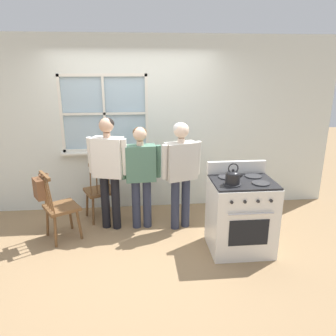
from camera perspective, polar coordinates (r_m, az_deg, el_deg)
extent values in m
plane|color=#937551|center=(4.33, -5.38, -13.97)|extent=(16.00, 16.00, 0.00)
cube|color=silver|center=(5.44, 12.56, 7.50)|extent=(2.98, 0.06, 2.70)
cube|color=silver|center=(5.42, -10.35, -1.94)|extent=(1.33, 0.06, 0.96)
cube|color=silver|center=(5.12, -11.58, 18.99)|extent=(1.33, 0.06, 0.56)
cube|color=silver|center=(5.21, -10.69, 2.59)|extent=(1.39, 0.10, 0.03)
cube|color=#9EB7C6|center=(5.18, -10.98, 9.32)|extent=(1.27, 0.01, 1.12)
cube|color=silver|center=(5.15, -11.01, 9.27)|extent=(0.04, 0.02, 1.18)
cube|color=silver|center=(5.15, -11.01, 9.27)|extent=(1.33, 0.02, 0.04)
cube|color=silver|center=(5.25, -18.12, 8.89)|extent=(0.04, 0.03, 1.18)
cube|color=silver|center=(5.13, -3.72, 9.52)|extent=(0.04, 0.03, 1.18)
cube|color=silver|center=(5.10, -11.39, 15.60)|extent=(1.33, 0.03, 0.04)
cube|color=silver|center=(5.26, -10.66, 3.12)|extent=(1.33, 0.03, 0.04)
cube|color=brown|center=(4.61, -18.04, -6.53)|extent=(0.56, 0.56, 0.04)
cylinder|color=brown|center=(4.60, -15.18, -9.51)|extent=(0.09, 0.06, 0.43)
cylinder|color=brown|center=(4.89, -16.63, -7.96)|extent=(0.06, 0.09, 0.43)
cylinder|color=brown|center=(4.52, -19.01, -10.41)|extent=(0.06, 0.09, 0.43)
cylinder|color=brown|center=(4.82, -20.24, -8.76)|extent=(0.09, 0.06, 0.43)
cylinder|color=brown|center=(4.32, -19.70, -5.02)|extent=(0.07, 0.05, 0.46)
cylinder|color=brown|center=(4.40, -20.04, -4.64)|extent=(0.07, 0.05, 0.46)
cylinder|color=brown|center=(4.48, -20.37, -4.27)|extent=(0.07, 0.05, 0.46)
cylinder|color=brown|center=(4.56, -20.69, -3.92)|extent=(0.07, 0.05, 0.46)
cylinder|color=brown|center=(4.65, -20.99, -3.58)|extent=(0.07, 0.05, 0.46)
cube|color=brown|center=(4.40, -20.70, -1.29)|extent=(0.23, 0.35, 0.04)
cube|color=brown|center=(5.04, -11.73, -3.92)|extent=(0.54, 0.53, 0.04)
cylinder|color=brown|center=(5.32, -10.36, -5.40)|extent=(0.06, 0.09, 0.43)
cylinder|color=brown|center=(5.23, -13.90, -6.03)|extent=(0.09, 0.06, 0.43)
cylinder|color=brown|center=(5.04, -9.16, -6.66)|extent=(0.09, 0.06, 0.43)
cylinder|color=brown|center=(4.95, -12.88, -7.36)|extent=(0.06, 0.09, 0.43)
cylinder|color=brown|center=(4.86, -9.27, -1.68)|extent=(0.04, 0.07, 0.46)
cylinder|color=brown|center=(4.84, -10.27, -1.85)|extent=(0.04, 0.07, 0.46)
cylinder|color=brown|center=(4.81, -11.28, -2.01)|extent=(0.04, 0.07, 0.46)
cylinder|color=brown|center=(4.79, -12.31, -2.18)|extent=(0.04, 0.07, 0.46)
cylinder|color=brown|center=(4.76, -13.34, -2.35)|extent=(0.04, 0.07, 0.46)
cube|color=brown|center=(4.74, -11.46, 0.79)|extent=(0.36, 0.19, 0.04)
cylinder|color=black|center=(4.77, -10.86, -5.83)|extent=(0.12, 0.12, 0.78)
cylinder|color=black|center=(4.72, -9.06, -6.00)|extent=(0.12, 0.12, 0.78)
cube|color=white|center=(4.52, -10.40, 1.85)|extent=(0.45, 0.32, 0.55)
cylinder|color=white|center=(4.59, -13.34, 2.18)|extent=(0.10, 0.13, 0.51)
cylinder|color=white|center=(4.42, -7.57, 1.91)|extent=(0.10, 0.13, 0.51)
cylinder|color=tan|center=(4.45, -10.62, 5.67)|extent=(0.10, 0.10, 0.07)
sphere|color=tan|center=(4.43, -10.71, 7.33)|extent=(0.20, 0.20, 0.20)
ellipsoid|color=black|center=(4.44, -10.65, 7.59)|extent=(0.20, 0.20, 0.16)
cylinder|color=#2D3347|center=(4.72, -5.58, -6.29)|extent=(0.12, 0.12, 0.72)
cylinder|color=#2D3347|center=(4.73, -3.66, -6.19)|extent=(0.12, 0.12, 0.72)
cube|color=#4C7560|center=(4.51, -4.80, 0.86)|extent=(0.42, 0.24, 0.50)
cylinder|color=#4C7560|center=(4.48, -7.89, 0.89)|extent=(0.08, 0.11, 0.47)
cylinder|color=#4C7560|center=(4.51, -1.71, 1.18)|extent=(0.08, 0.11, 0.47)
cylinder|color=beige|center=(4.44, -4.89, 4.35)|extent=(0.10, 0.10, 0.06)
sphere|color=beige|center=(4.41, -4.93, 5.92)|extent=(0.19, 0.19, 0.19)
ellipsoid|color=brown|center=(4.43, -4.95, 6.17)|extent=(0.19, 0.19, 0.15)
cylinder|color=#2D3347|center=(4.66, 1.26, -6.35)|extent=(0.12, 0.12, 0.74)
cylinder|color=#2D3347|center=(4.73, 3.08, -6.02)|extent=(0.12, 0.12, 0.74)
cube|color=beige|center=(4.48, 2.27, 1.21)|extent=(0.47, 0.33, 0.52)
cylinder|color=beige|center=(4.36, -0.59, 1.03)|extent=(0.11, 0.13, 0.48)
cylinder|color=beige|center=(4.57, 5.22, 1.75)|extent=(0.11, 0.13, 0.48)
cylinder|color=beige|center=(4.41, 2.31, 4.85)|extent=(0.10, 0.10, 0.06)
sphere|color=beige|center=(4.38, 2.33, 6.57)|extent=(0.21, 0.21, 0.21)
ellipsoid|color=silver|center=(4.39, 2.25, 6.84)|extent=(0.21, 0.21, 0.17)
cube|color=white|center=(4.22, 12.51, -8.22)|extent=(0.76, 0.64, 0.90)
cube|color=black|center=(4.05, 12.94, -2.31)|extent=(0.75, 0.61, 0.02)
cylinder|color=#2D2D30|center=(3.88, 11.13, -2.80)|extent=(0.20, 0.20, 0.02)
cylinder|color=#2D2D30|center=(3.99, 15.85, -2.58)|extent=(0.20, 0.20, 0.02)
cylinder|color=#2D2D30|center=(4.11, 10.14, -1.57)|extent=(0.20, 0.20, 0.02)
cylinder|color=#2D2D30|center=(4.21, 14.63, -1.40)|extent=(0.20, 0.20, 0.02)
cube|color=white|center=(4.28, 11.83, 0.15)|extent=(0.76, 0.06, 0.16)
cube|color=black|center=(3.98, 13.89, -10.91)|extent=(0.47, 0.01, 0.32)
cylinder|color=silver|center=(3.85, 14.26, -7.74)|extent=(0.53, 0.02, 0.02)
cylinder|color=#232326|center=(3.73, 11.04, -5.90)|extent=(0.04, 0.02, 0.04)
cylinder|color=#232326|center=(3.78, 13.26, -5.76)|extent=(0.04, 0.02, 0.04)
cylinder|color=#232326|center=(3.83, 15.43, -5.62)|extent=(0.04, 0.02, 0.04)
cylinder|color=#232326|center=(3.88, 17.54, -5.47)|extent=(0.04, 0.02, 0.04)
cylinder|color=black|center=(3.86, 11.19, -1.84)|extent=(0.17, 0.17, 0.12)
ellipsoid|color=black|center=(3.84, 11.24, -0.99)|extent=(0.16, 0.16, 0.07)
sphere|color=black|center=(3.82, 11.28, -0.35)|extent=(0.03, 0.03, 0.03)
cylinder|color=black|center=(3.87, 12.35, -1.54)|extent=(0.08, 0.03, 0.07)
torus|color=black|center=(3.82, 11.30, -0.06)|extent=(0.12, 0.01, 0.12)
cylinder|color=beige|center=(5.17, -9.11, 3.27)|extent=(0.16, 0.16, 0.09)
cylinder|color=#33261C|center=(5.16, -9.13, 3.68)|extent=(0.15, 0.15, 0.01)
cone|color=#2D7038|center=(5.15, -8.92, 4.66)|extent=(0.06, 0.04, 0.17)
cone|color=#2D7038|center=(5.18, -9.11, 4.19)|extent=(0.04, 0.05, 0.08)
cone|color=#2D7038|center=(5.16, -9.38, 4.56)|extent=(0.07, 0.06, 0.15)
cone|color=#2D7038|center=(5.14, -9.43, 4.43)|extent=(0.05, 0.04, 0.13)
cone|color=#2D7038|center=(5.13, -9.21, 4.10)|extent=(0.04, 0.05, 0.08)
cone|color=#2D7038|center=(5.13, -8.97, 4.63)|extent=(0.08, 0.07, 0.17)
cube|color=brown|center=(4.43, -21.61, -3.40)|extent=(0.19, 0.24, 0.26)
torus|color=brown|center=(4.39, -20.85, -1.13)|extent=(0.17, 0.17, 0.01)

